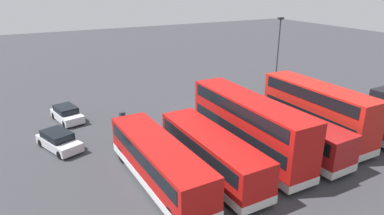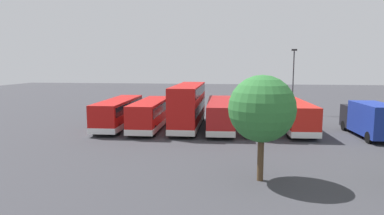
{
  "view_description": "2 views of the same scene",
  "coord_description": "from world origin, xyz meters",
  "px_view_note": "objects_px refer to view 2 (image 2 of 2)",
  "views": [
    {
      "loc": [
        16.03,
        27.36,
        12.45
      ],
      "look_at": [
        2.59,
        1.71,
        1.72
      ],
      "focal_mm": 31.88,
      "sensor_mm": 36.0,
      "label": 1
    },
    {
      "loc": [
        -3.05,
        42.85,
        6.67
      ],
      "look_at": [
        1.77,
        3.94,
        1.53
      ],
      "focal_mm": 30.89,
      "sensor_mm": 36.0,
      "label": 2
    }
  ],
  "objects_px": {
    "car_hatchback_silver": "(127,104)",
    "lamp_post_tall": "(293,77)",
    "bus_double_decker_fourth": "(188,105)",
    "bus_single_deck_sixth": "(119,112)",
    "bus_single_deck_near_end": "(293,114)",
    "car_small_green": "(103,109)",
    "box_truck_blue": "(369,119)",
    "bus_double_decker_second": "(255,106)",
    "bus_single_deck_fifth": "(151,113)",
    "bus_single_deck_third": "(220,113)",
    "waste_bin_yellow": "(153,109)"
  },
  "relations": [
    {
      "from": "bus_single_deck_sixth",
      "to": "bus_single_deck_third",
      "type": "bearing_deg",
      "value": -178.41
    },
    {
      "from": "bus_single_deck_third",
      "to": "bus_single_deck_sixth",
      "type": "height_order",
      "value": "same"
    },
    {
      "from": "bus_double_decker_fourth",
      "to": "car_small_green",
      "type": "height_order",
      "value": "bus_double_decker_fourth"
    },
    {
      "from": "bus_single_deck_near_end",
      "to": "bus_single_deck_third",
      "type": "xyz_separation_m",
      "value": [
        7.35,
        0.29,
        0.0
      ]
    },
    {
      "from": "bus_single_deck_near_end",
      "to": "bus_double_decker_fourth",
      "type": "height_order",
      "value": "bus_double_decker_fourth"
    },
    {
      "from": "car_hatchback_silver",
      "to": "lamp_post_tall",
      "type": "distance_m",
      "value": 24.15
    },
    {
      "from": "bus_double_decker_fourth",
      "to": "bus_single_deck_sixth",
      "type": "bearing_deg",
      "value": 4.22
    },
    {
      "from": "bus_single_deck_fifth",
      "to": "bus_single_deck_third",
      "type": "bearing_deg",
      "value": -173.31
    },
    {
      "from": "bus_single_deck_fifth",
      "to": "car_hatchback_silver",
      "type": "bearing_deg",
      "value": -63.35
    },
    {
      "from": "bus_double_decker_second",
      "to": "bus_double_decker_fourth",
      "type": "distance_m",
      "value": 6.93
    },
    {
      "from": "bus_single_deck_third",
      "to": "bus_double_decker_fourth",
      "type": "distance_m",
      "value": 3.48
    },
    {
      "from": "bus_single_deck_near_end",
      "to": "car_small_green",
      "type": "xyz_separation_m",
      "value": [
        23.26,
        -7.63,
        -0.92
      ]
    },
    {
      "from": "bus_double_decker_second",
      "to": "car_hatchback_silver",
      "type": "relative_size",
      "value": 2.43
    },
    {
      "from": "car_small_green",
      "to": "lamp_post_tall",
      "type": "height_order",
      "value": "lamp_post_tall"
    },
    {
      "from": "bus_single_deck_near_end",
      "to": "bus_single_deck_third",
      "type": "distance_m",
      "value": 7.35
    },
    {
      "from": "bus_double_decker_second",
      "to": "bus_single_deck_sixth",
      "type": "distance_m",
      "value": 14.39
    },
    {
      "from": "bus_double_decker_fourth",
      "to": "bus_single_deck_sixth",
      "type": "height_order",
      "value": "bus_double_decker_fourth"
    },
    {
      "from": "bus_double_decker_fourth",
      "to": "lamp_post_tall",
      "type": "height_order",
      "value": "lamp_post_tall"
    },
    {
      "from": "bus_double_decker_second",
      "to": "waste_bin_yellow",
      "type": "xyz_separation_m",
      "value": [
        13.38,
        -10.95,
        -1.97
      ]
    },
    {
      "from": "bus_double_decker_second",
      "to": "box_truck_blue",
      "type": "height_order",
      "value": "bus_double_decker_second"
    },
    {
      "from": "bus_single_deck_sixth",
      "to": "car_hatchback_silver",
      "type": "height_order",
      "value": "bus_single_deck_sixth"
    },
    {
      "from": "bus_single_deck_near_end",
      "to": "box_truck_blue",
      "type": "bearing_deg",
      "value": 159.36
    },
    {
      "from": "bus_single_deck_third",
      "to": "waste_bin_yellow",
      "type": "distance_m",
      "value": 14.9
    },
    {
      "from": "bus_double_decker_fourth",
      "to": "car_hatchback_silver",
      "type": "bearing_deg",
      "value": -50.4
    },
    {
      "from": "bus_single_deck_near_end",
      "to": "bus_single_deck_fifth",
      "type": "height_order",
      "value": "same"
    },
    {
      "from": "bus_double_decker_second",
      "to": "waste_bin_yellow",
      "type": "distance_m",
      "value": 17.4
    },
    {
      "from": "bus_double_decker_second",
      "to": "car_hatchback_silver",
      "type": "xyz_separation_m",
      "value": [
        17.99,
        -13.43,
        -1.75
      ]
    },
    {
      "from": "bus_single_deck_third",
      "to": "car_small_green",
      "type": "xyz_separation_m",
      "value": [
        15.91,
        -7.92,
        -0.92
      ]
    },
    {
      "from": "bus_single_deck_near_end",
      "to": "box_truck_blue",
      "type": "distance_m",
      "value": 6.87
    },
    {
      "from": "waste_bin_yellow",
      "to": "bus_double_decker_fourth",
      "type": "bearing_deg",
      "value": 120.62
    },
    {
      "from": "bus_single_deck_sixth",
      "to": "box_truck_blue",
      "type": "relative_size",
      "value": 1.45
    },
    {
      "from": "bus_single_deck_near_end",
      "to": "box_truck_blue",
      "type": "xyz_separation_m",
      "value": [
        -6.42,
        2.42,
        0.08
      ]
    },
    {
      "from": "bus_double_decker_second",
      "to": "bus_single_deck_third",
      "type": "relative_size",
      "value": 0.9
    },
    {
      "from": "box_truck_blue",
      "to": "car_small_green",
      "type": "height_order",
      "value": "box_truck_blue"
    },
    {
      "from": "bus_single_deck_near_end",
      "to": "lamp_post_tall",
      "type": "xyz_separation_m",
      "value": [
        -1.91,
        -11.55,
        3.41
      ]
    },
    {
      "from": "bus_single_deck_near_end",
      "to": "car_hatchback_silver",
      "type": "height_order",
      "value": "bus_single_deck_near_end"
    },
    {
      "from": "bus_single_deck_sixth",
      "to": "car_hatchback_silver",
      "type": "xyz_separation_m",
      "value": [
        3.64,
        -13.93,
        -0.92
      ]
    },
    {
      "from": "bus_single_deck_near_end",
      "to": "bus_single_deck_third",
      "type": "bearing_deg",
      "value": 2.25
    },
    {
      "from": "bus_double_decker_second",
      "to": "box_truck_blue",
      "type": "relative_size",
      "value": 1.36
    },
    {
      "from": "lamp_post_tall",
      "to": "bus_single_deck_sixth",
      "type": "bearing_deg",
      "value": 31.18
    },
    {
      "from": "bus_single_deck_sixth",
      "to": "car_small_green",
      "type": "xyz_separation_m",
      "value": [
        5.11,
        -8.22,
        -0.92
      ]
    },
    {
      "from": "lamp_post_tall",
      "to": "waste_bin_yellow",
      "type": "relative_size",
      "value": 9.14
    },
    {
      "from": "bus_single_deck_near_end",
      "to": "waste_bin_yellow",
      "type": "relative_size",
      "value": 11.55
    },
    {
      "from": "car_hatchback_silver",
      "to": "lamp_post_tall",
      "type": "height_order",
      "value": "lamp_post_tall"
    },
    {
      "from": "waste_bin_yellow",
      "to": "car_hatchback_silver",
      "type": "bearing_deg",
      "value": -28.23
    },
    {
      "from": "car_hatchback_silver",
      "to": "lamp_post_tall",
      "type": "relative_size",
      "value": 0.49
    },
    {
      "from": "bus_single_deck_third",
      "to": "bus_single_deck_sixth",
      "type": "relative_size",
      "value": 1.04
    },
    {
      "from": "bus_double_decker_second",
      "to": "bus_single_deck_third",
      "type": "xyz_separation_m",
      "value": [
        3.56,
        0.2,
        -0.82
      ]
    },
    {
      "from": "bus_single_deck_third",
      "to": "bus_double_decker_second",
      "type": "bearing_deg",
      "value": -176.74
    },
    {
      "from": "bus_single_deck_near_end",
      "to": "bus_double_decker_second",
      "type": "xyz_separation_m",
      "value": [
        3.79,
        0.09,
        0.83
      ]
    }
  ]
}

